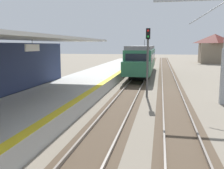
{
  "coord_description": "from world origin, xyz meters",
  "views": [
    {
      "loc": [
        4.33,
        -2.04,
        3.95
      ],
      "look_at": [
        2.1,
        9.59,
        2.1
      ],
      "focal_mm": 40.44,
      "sensor_mm": 36.0,
      "label": 1
    }
  ],
  "objects_px": {
    "catenary_pylon_far_side": "(221,51)",
    "rail_signal_post": "(148,55)",
    "distant_trackside_house": "(214,48)",
    "approaching_train": "(142,58)"
  },
  "relations": [
    {
      "from": "catenary_pylon_far_side",
      "to": "rail_signal_post",
      "type": "bearing_deg",
      "value": 163.11
    },
    {
      "from": "rail_signal_post",
      "to": "distant_trackside_house",
      "type": "height_order",
      "value": "distant_trackside_house"
    },
    {
      "from": "approaching_train",
      "to": "rail_signal_post",
      "type": "height_order",
      "value": "rail_signal_post"
    },
    {
      "from": "rail_signal_post",
      "to": "distant_trackside_house",
      "type": "bearing_deg",
      "value": 72.63
    },
    {
      "from": "approaching_train",
      "to": "distant_trackside_house",
      "type": "relative_size",
      "value": 2.97
    },
    {
      "from": "approaching_train",
      "to": "catenary_pylon_far_side",
      "type": "height_order",
      "value": "catenary_pylon_far_side"
    },
    {
      "from": "catenary_pylon_far_side",
      "to": "distant_trackside_house",
      "type": "xyz_separation_m",
      "value": [
        7.64,
        41.46,
        -0.27
      ]
    },
    {
      "from": "rail_signal_post",
      "to": "catenary_pylon_far_side",
      "type": "xyz_separation_m",
      "value": [
        4.87,
        -1.48,
        0.41
      ]
    },
    {
      "from": "rail_signal_post",
      "to": "catenary_pylon_far_side",
      "type": "bearing_deg",
      "value": -16.89
    },
    {
      "from": "approaching_train",
      "to": "rail_signal_post",
      "type": "distance_m",
      "value": 15.48
    }
  ]
}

